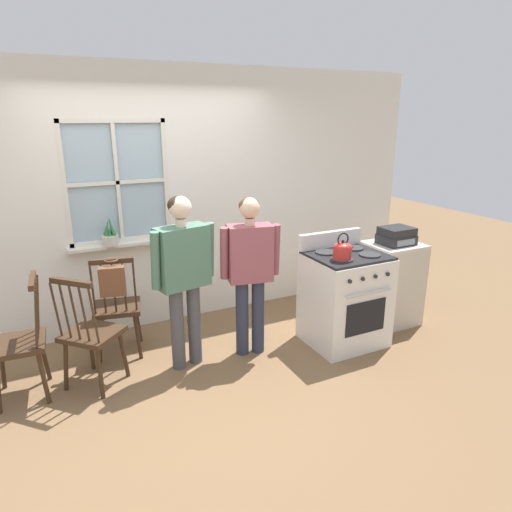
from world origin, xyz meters
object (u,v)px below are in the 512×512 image
person_teen_center (250,263)px  stereo (397,236)px  chair_center_cluster (21,344)px  side_counter (391,283)px  stove (345,298)px  person_elderly_left (183,267)px  chair_by_window (117,309)px  chair_near_wall (91,335)px  potted_plant (110,236)px  kettle (342,250)px  handbag (112,280)px

person_teen_center → stereo: bearing=9.1°
chair_center_cluster → side_counter: bearing=90.1°
stove → stereo: stove is taller
person_teen_center → person_elderly_left: bearing=-173.0°
chair_by_window → stove: 2.19m
chair_by_window → person_teen_center: person_teen_center is taller
chair_near_wall → person_elderly_left: (0.80, -0.04, 0.48)m
chair_center_cluster → person_teen_center: size_ratio=0.66×
potted_plant → stereo: 2.94m
chair_center_cluster → potted_plant: (0.88, 0.82, 0.59)m
stove → kettle: (-0.16, -0.13, 0.55)m
person_elderly_left → stereo: (2.29, -0.14, 0.04)m
person_elderly_left → handbag: 0.63m
chair_near_wall → stereo: bearing=-137.3°
person_elderly_left → stereo: person_elderly_left is taller
handbag → kettle: bearing=-18.7°
chair_by_window → handbag: 0.44m
chair_center_cluster → kettle: bearing=82.9°
chair_center_cluster → person_teen_center: (1.94, -0.18, 0.44)m
person_elderly_left → person_teen_center: 0.62m
chair_by_window → stereo: bearing=179.8°
chair_by_window → kettle: kettle is taller
chair_by_window → kettle: size_ratio=4.06×
chair_center_cluster → stereo: size_ratio=2.95×
chair_by_window → kettle: 2.17m
handbag → potted_plant: bearing=80.5°
person_teen_center → kettle: bearing=-12.2°
side_counter → stereo: 0.54m
chair_center_cluster → stove: 2.90m
potted_plant → handbag: 0.73m
kettle → stereo: bearing=16.4°
person_elderly_left → side_counter: size_ratio=1.74×
chair_by_window → person_elderly_left: bearing=148.7°
potted_plant → side_counter: potted_plant is taller
potted_plant → handbag: potted_plant is taller
person_teen_center → handbag: 1.22m
person_teen_center → side_counter: person_teen_center is taller
chair_by_window → chair_near_wall: (-0.30, -0.45, 0.00)m
chair_by_window → handbag: same height
stereo → chair_by_window: bearing=167.4°
kettle → handbag: kettle is taller
potted_plant → side_counter: bearing=-21.3°
person_elderly_left → stove: 1.64m
chair_center_cluster → chair_near_wall: bearing=84.3°
stove → side_counter: (0.74, 0.15, -0.02)m
stove → handbag: 2.20m
chair_by_window → kettle: bearing=167.3°
kettle → chair_near_wall: bearing=168.7°
person_elderly_left → chair_center_cluster: bearing=163.1°
stove → potted_plant: bearing=148.6°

